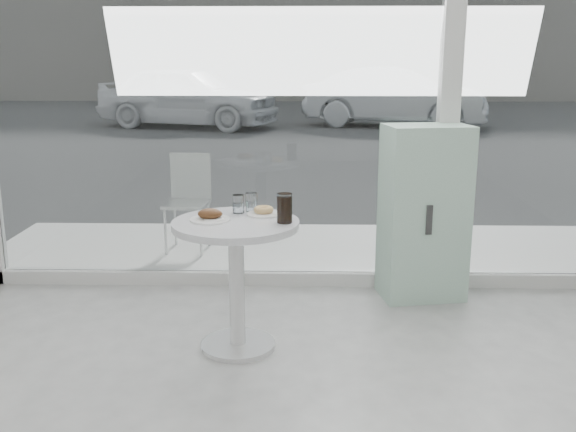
{
  "coord_description": "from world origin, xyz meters",
  "views": [
    {
      "loc": [
        -0.12,
        -1.58,
        1.66
      ],
      "look_at": [
        -0.2,
        1.7,
        0.85
      ],
      "focal_mm": 40.0,
      "sensor_mm": 36.0,
      "label": 1
    }
  ],
  "objects_px": {
    "mint_cabinet": "(424,213)",
    "patio_chair": "(188,196)",
    "car_white": "(188,96)",
    "water_tumbler_a": "(238,205)",
    "water_tumbler_b": "(251,203)",
    "main_table": "(236,258)",
    "car_silver": "(396,97)",
    "plate_donut": "(264,212)",
    "cola_glass": "(285,209)",
    "plate_fritter": "(211,216)"
  },
  "relations": [
    {
      "from": "water_tumbler_b",
      "to": "cola_glass",
      "type": "height_order",
      "value": "cola_glass"
    },
    {
      "from": "car_white",
      "to": "plate_fritter",
      "type": "relative_size",
      "value": 19.51
    },
    {
      "from": "car_white",
      "to": "cola_glass",
      "type": "relative_size",
      "value": 26.72
    },
    {
      "from": "mint_cabinet",
      "to": "car_silver",
      "type": "bearing_deg",
      "value": 73.08
    },
    {
      "from": "main_table",
      "to": "water_tumbler_b",
      "type": "distance_m",
      "value": 0.36
    },
    {
      "from": "patio_chair",
      "to": "car_white",
      "type": "distance_m",
      "value": 10.61
    },
    {
      "from": "cola_glass",
      "to": "main_table",
      "type": "bearing_deg",
      "value": 173.7
    },
    {
      "from": "main_table",
      "to": "car_white",
      "type": "distance_m",
      "value": 12.55
    },
    {
      "from": "main_table",
      "to": "water_tumbler_a",
      "type": "bearing_deg",
      "value": 90.68
    },
    {
      "from": "plate_donut",
      "to": "water_tumbler_b",
      "type": "relative_size",
      "value": 1.74
    },
    {
      "from": "patio_chair",
      "to": "plate_donut",
      "type": "bearing_deg",
      "value": -61.7
    },
    {
      "from": "plate_fritter",
      "to": "plate_donut",
      "type": "distance_m",
      "value": 0.32
    },
    {
      "from": "patio_chair",
      "to": "water_tumbler_b",
      "type": "distance_m",
      "value": 1.79
    },
    {
      "from": "car_white",
      "to": "water_tumbler_b",
      "type": "distance_m",
      "value": 12.33
    },
    {
      "from": "mint_cabinet",
      "to": "patio_chair",
      "type": "xyz_separation_m",
      "value": [
        -1.82,
        0.98,
        -0.1
      ]
    },
    {
      "from": "mint_cabinet",
      "to": "cola_glass",
      "type": "height_order",
      "value": "mint_cabinet"
    },
    {
      "from": "mint_cabinet",
      "to": "car_white",
      "type": "height_order",
      "value": "car_white"
    },
    {
      "from": "mint_cabinet",
      "to": "plate_donut",
      "type": "xyz_separation_m",
      "value": [
        -1.07,
        -0.74,
        0.18
      ]
    },
    {
      "from": "car_white",
      "to": "water_tumbler_b",
      "type": "height_order",
      "value": "car_white"
    },
    {
      "from": "car_white",
      "to": "plate_fritter",
      "type": "distance_m",
      "value": 12.51
    },
    {
      "from": "mint_cabinet",
      "to": "patio_chair",
      "type": "bearing_deg",
      "value": 141.77
    },
    {
      "from": "car_silver",
      "to": "plate_fritter",
      "type": "relative_size",
      "value": 19.42
    },
    {
      "from": "car_silver",
      "to": "plate_donut",
      "type": "relative_size",
      "value": 22.32
    },
    {
      "from": "mint_cabinet",
      "to": "water_tumbler_a",
      "type": "relative_size",
      "value": 11.09
    },
    {
      "from": "car_white",
      "to": "cola_glass",
      "type": "xyz_separation_m",
      "value": [
        2.71,
        -12.34,
        0.1
      ]
    },
    {
      "from": "main_table",
      "to": "plate_fritter",
      "type": "distance_m",
      "value": 0.28
    },
    {
      "from": "plate_fritter",
      "to": "water_tumbler_b",
      "type": "distance_m",
      "value": 0.31
    },
    {
      "from": "car_silver",
      "to": "cola_glass",
      "type": "distance_m",
      "value": 12.82
    },
    {
      "from": "plate_donut",
      "to": "cola_glass",
      "type": "relative_size",
      "value": 1.19
    },
    {
      "from": "car_white",
      "to": "cola_glass",
      "type": "bearing_deg",
      "value": -149.52
    },
    {
      "from": "mint_cabinet",
      "to": "water_tumbler_a",
      "type": "distance_m",
      "value": 1.42
    },
    {
      "from": "car_silver",
      "to": "patio_chair",
      "type": "bearing_deg",
      "value": 178.45
    },
    {
      "from": "mint_cabinet",
      "to": "plate_donut",
      "type": "bearing_deg",
      "value": -155.43
    },
    {
      "from": "patio_chair",
      "to": "car_white",
      "type": "height_order",
      "value": "car_white"
    },
    {
      "from": "mint_cabinet",
      "to": "car_silver",
      "type": "relative_size",
      "value": 0.28
    },
    {
      "from": "car_silver",
      "to": "water_tumbler_a",
      "type": "xyz_separation_m",
      "value": [
        -2.66,
        -12.38,
        0.09
      ]
    },
    {
      "from": "main_table",
      "to": "mint_cabinet",
      "type": "xyz_separation_m",
      "value": [
        1.22,
        0.88,
        0.06
      ]
    },
    {
      "from": "water_tumbler_a",
      "to": "mint_cabinet",
      "type": "bearing_deg",
      "value": 29.44
    },
    {
      "from": "patio_chair",
      "to": "car_white",
      "type": "relative_size",
      "value": 0.19
    },
    {
      "from": "main_table",
      "to": "car_white",
      "type": "relative_size",
      "value": 0.17
    },
    {
      "from": "plate_donut",
      "to": "mint_cabinet",
      "type": "bearing_deg",
      "value": 34.5
    },
    {
      "from": "car_white",
      "to": "car_silver",
      "type": "height_order",
      "value": "car_white"
    },
    {
      "from": "cola_glass",
      "to": "car_silver",
      "type": "bearing_deg",
      "value": 79.31
    },
    {
      "from": "car_white",
      "to": "water_tumbler_a",
      "type": "height_order",
      "value": "car_white"
    },
    {
      "from": "car_white",
      "to": "water_tumbler_a",
      "type": "bearing_deg",
      "value": -150.57
    },
    {
      "from": "plate_donut",
      "to": "cola_glass",
      "type": "height_order",
      "value": "cola_glass"
    },
    {
      "from": "mint_cabinet",
      "to": "patio_chair",
      "type": "height_order",
      "value": "mint_cabinet"
    },
    {
      "from": "main_table",
      "to": "water_tumbler_a",
      "type": "relative_size",
      "value": 6.99
    },
    {
      "from": "patio_chair",
      "to": "water_tumbler_a",
      "type": "xyz_separation_m",
      "value": [
        0.6,
        -1.67,
        0.3
      ]
    },
    {
      "from": "main_table",
      "to": "plate_donut",
      "type": "bearing_deg",
      "value": 43.63
    }
  ]
}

